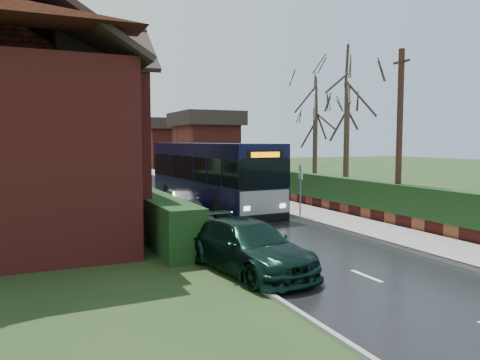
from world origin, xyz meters
name	(u,v)px	position (x,y,z in m)	size (l,w,h in m)	color
ground	(263,235)	(0.00, 0.00, 0.00)	(140.00, 140.00, 0.00)	#2F401B
road	(185,203)	(0.00, 10.00, 0.01)	(6.00, 100.00, 0.02)	black
pavement	(251,198)	(4.25, 10.00, 0.07)	(2.50, 100.00, 0.14)	slate
kerb_right	(233,199)	(3.05, 10.00, 0.07)	(0.12, 100.00, 0.14)	gray
kerb_left	(131,205)	(-3.05, 10.00, 0.05)	(0.12, 100.00, 0.10)	gray
front_hedge	(134,204)	(-3.90, 5.00, 0.80)	(1.20, 16.00, 1.60)	black
picket_fence	(150,210)	(-3.15, 5.00, 0.45)	(0.10, 16.00, 0.90)	tan
right_wall_hedge	(274,182)	(5.80, 10.00, 1.02)	(0.60, 50.00, 1.80)	maroon
brick_house	(8,120)	(-8.73, 4.78, 4.38)	(9.30, 14.60, 10.30)	maroon
bus	(211,176)	(0.80, 7.79, 1.71)	(3.37, 11.50, 3.45)	black
car_silver	(182,202)	(-1.50, 5.63, 0.69)	(1.62, 4.03, 1.37)	#9D9DA1
car_green	(247,246)	(-2.63, -4.21, 0.69)	(1.94, 4.78, 1.39)	black
car_distant	(131,167)	(2.00, 36.11, 0.68)	(1.43, 4.11, 1.35)	black
bus_stop_sign	(300,183)	(3.20, 2.58, 1.65)	(0.09, 0.38, 2.50)	slate
telegraph_pole	(399,138)	(5.80, -0.81, 3.68)	(0.25, 0.94, 7.27)	black
tree_right_near	(348,79)	(7.96, 5.58, 6.96)	(4.31, 4.31, 9.31)	#372820
tree_right_far	(316,102)	(9.00, 10.28, 6.06)	(4.20, 4.20, 8.11)	#35281F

